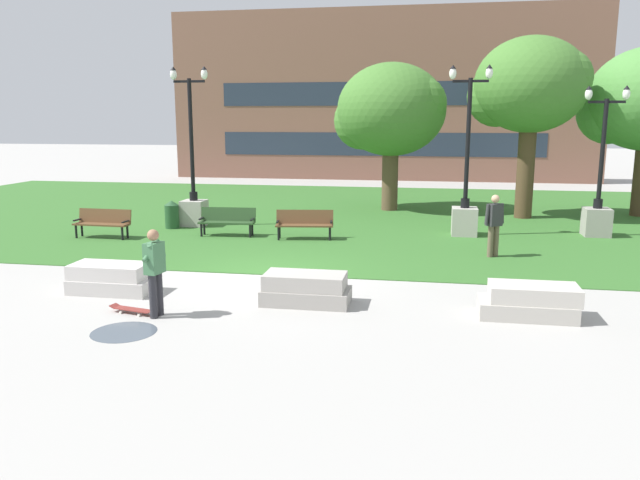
{
  "coord_description": "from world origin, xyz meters",
  "views": [
    {
      "loc": [
        3.86,
        -14.29,
        3.77
      ],
      "look_at": [
        1.59,
        -1.4,
        1.2
      ],
      "focal_mm": 35.0,
      "sensor_mm": 36.0,
      "label": 1
    }
  ],
  "objects_px": {
    "concrete_block_center": "(112,279)",
    "park_bench_far_left": "(305,222)",
    "concrete_block_right": "(530,302)",
    "lamp_post_center": "(194,195)",
    "lamp_post_left": "(465,202)",
    "concrete_block_left": "(306,289)",
    "lamp_post_right": "(598,206)",
    "person_bystander_near_lawn": "(494,222)",
    "skateboard": "(133,309)",
    "park_bench_near_left": "(103,221)",
    "person_skateboarder": "(155,267)",
    "park_bench_near_right": "(227,220)",
    "trash_bin": "(172,214)"
  },
  "relations": [
    {
      "from": "lamp_post_right",
      "to": "concrete_block_right",
      "type": "bearing_deg",
      "value": -110.44
    },
    {
      "from": "person_skateboarder",
      "to": "skateboard",
      "type": "xyz_separation_m",
      "value": [
        -0.53,
        0.08,
        -0.89
      ]
    },
    {
      "from": "person_skateboarder",
      "to": "person_bystander_near_lawn",
      "type": "bearing_deg",
      "value": 43.44
    },
    {
      "from": "skateboard",
      "to": "person_bystander_near_lawn",
      "type": "relative_size",
      "value": 0.61
    },
    {
      "from": "park_bench_near_right",
      "to": "trash_bin",
      "type": "distance_m",
      "value": 2.54
    },
    {
      "from": "concrete_block_left",
      "to": "lamp_post_right",
      "type": "xyz_separation_m",
      "value": [
        7.79,
        8.94,
        0.68
      ]
    },
    {
      "from": "person_skateboarder",
      "to": "lamp_post_right",
      "type": "height_order",
      "value": "lamp_post_right"
    },
    {
      "from": "concrete_block_left",
      "to": "park_bench_near_left",
      "type": "xyz_separation_m",
      "value": [
        -7.75,
        5.9,
        0.23
      ]
    },
    {
      "from": "concrete_block_left",
      "to": "park_bench_far_left",
      "type": "relative_size",
      "value": 0.97
    },
    {
      "from": "concrete_block_right",
      "to": "person_skateboarder",
      "type": "relative_size",
      "value": 1.08
    },
    {
      "from": "lamp_post_left",
      "to": "lamp_post_right",
      "type": "bearing_deg",
      "value": 8.46
    },
    {
      "from": "park_bench_far_left",
      "to": "trash_bin",
      "type": "bearing_deg",
      "value": 167.28
    },
    {
      "from": "park_bench_far_left",
      "to": "lamp_post_center",
      "type": "distance_m",
      "value": 4.68
    },
    {
      "from": "skateboard",
      "to": "park_bench_near_left",
      "type": "height_order",
      "value": "park_bench_near_left"
    },
    {
      "from": "concrete_block_left",
      "to": "person_skateboarder",
      "type": "distance_m",
      "value": 3.05
    },
    {
      "from": "park_bench_near_right",
      "to": "park_bench_far_left",
      "type": "distance_m",
      "value": 2.57
    },
    {
      "from": "concrete_block_center",
      "to": "lamp_post_left",
      "type": "height_order",
      "value": "lamp_post_left"
    },
    {
      "from": "lamp_post_right",
      "to": "person_bystander_near_lawn",
      "type": "xyz_separation_m",
      "value": [
        -3.57,
        -3.76,
        -0.01
      ]
    },
    {
      "from": "concrete_block_right",
      "to": "lamp_post_left",
      "type": "height_order",
      "value": "lamp_post_left"
    },
    {
      "from": "concrete_block_left",
      "to": "skateboard",
      "type": "height_order",
      "value": "concrete_block_left"
    },
    {
      "from": "lamp_post_left",
      "to": "park_bench_near_left",
      "type": "bearing_deg",
      "value": -167.98
    },
    {
      "from": "lamp_post_right",
      "to": "lamp_post_left",
      "type": "relative_size",
      "value": 0.88
    },
    {
      "from": "person_skateboarder",
      "to": "lamp_post_right",
      "type": "xyz_separation_m",
      "value": [
        10.45,
        10.27,
        0.02
      ]
    },
    {
      "from": "park_bench_near_right",
      "to": "park_bench_near_left",
      "type": "bearing_deg",
      "value": -164.99
    },
    {
      "from": "concrete_block_left",
      "to": "concrete_block_right",
      "type": "distance_m",
      "value": 4.41
    },
    {
      "from": "skateboard",
      "to": "park_bench_far_left",
      "type": "height_order",
      "value": "park_bench_far_left"
    },
    {
      "from": "park_bench_near_left",
      "to": "park_bench_near_right",
      "type": "relative_size",
      "value": 0.99
    },
    {
      "from": "park_bench_near_right",
      "to": "trash_bin",
      "type": "relative_size",
      "value": 1.9
    },
    {
      "from": "skateboard",
      "to": "trash_bin",
      "type": "distance_m",
      "value": 9.68
    },
    {
      "from": "lamp_post_center",
      "to": "trash_bin",
      "type": "xyz_separation_m",
      "value": [
        -0.58,
        -0.6,
        -0.61
      ]
    },
    {
      "from": "park_bench_far_left",
      "to": "person_bystander_near_lawn",
      "type": "height_order",
      "value": "person_bystander_near_lawn"
    },
    {
      "from": "park_bench_near_right",
      "to": "lamp_post_center",
      "type": "height_order",
      "value": "lamp_post_center"
    },
    {
      "from": "lamp_post_center",
      "to": "person_bystander_near_lawn",
      "type": "distance_m",
      "value": 10.47
    },
    {
      "from": "lamp_post_right",
      "to": "park_bench_far_left",
      "type": "bearing_deg",
      "value": -166.98
    },
    {
      "from": "park_bench_near_left",
      "to": "concrete_block_center",
      "type": "bearing_deg",
      "value": -59.72
    },
    {
      "from": "skateboard",
      "to": "lamp_post_center",
      "type": "relative_size",
      "value": 0.19
    },
    {
      "from": "lamp_post_right",
      "to": "park_bench_near_right",
      "type": "bearing_deg",
      "value": -170.23
    },
    {
      "from": "person_skateboarder",
      "to": "park_bench_near_left",
      "type": "bearing_deg",
      "value": 125.13
    },
    {
      "from": "person_skateboarder",
      "to": "park_bench_near_right",
      "type": "relative_size",
      "value": 0.94
    },
    {
      "from": "concrete_block_right",
      "to": "lamp_post_center",
      "type": "xyz_separation_m",
      "value": [
        -10.12,
        8.64,
        0.81
      ]
    },
    {
      "from": "concrete_block_left",
      "to": "trash_bin",
      "type": "relative_size",
      "value": 1.87
    },
    {
      "from": "concrete_block_right",
      "to": "lamp_post_center",
      "type": "distance_m",
      "value": 13.34
    },
    {
      "from": "concrete_block_right",
      "to": "concrete_block_left",
      "type": "bearing_deg",
      "value": 178.43
    },
    {
      "from": "concrete_block_center",
      "to": "lamp_post_left",
      "type": "relative_size",
      "value": 0.34
    },
    {
      "from": "skateboard",
      "to": "lamp_post_center",
      "type": "bearing_deg",
      "value": 104.45
    },
    {
      "from": "person_skateboarder",
      "to": "skateboard",
      "type": "relative_size",
      "value": 1.65
    },
    {
      "from": "concrete_block_left",
      "to": "park_bench_near_left",
      "type": "relative_size",
      "value": 0.99
    },
    {
      "from": "concrete_block_center",
      "to": "park_bench_far_left",
      "type": "bearing_deg",
      "value": 66.12
    },
    {
      "from": "park_bench_near_right",
      "to": "lamp_post_center",
      "type": "distance_m",
      "value": 2.45
    },
    {
      "from": "concrete_block_left",
      "to": "lamp_post_right",
      "type": "relative_size",
      "value": 0.38
    }
  ]
}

